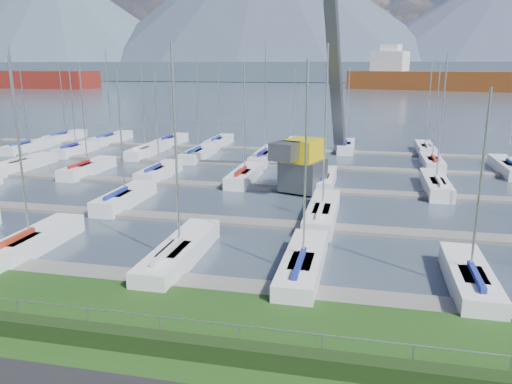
# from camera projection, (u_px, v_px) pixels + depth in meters

# --- Properties ---
(water) EXTENTS (800.00, 540.00, 0.20)m
(water) POSITION_uv_depth(u_px,v_px,m) (356.00, 85.00, 264.55)
(water) COLOR #3B4856
(hedge) EXTENTS (80.00, 0.70, 0.70)m
(hedge) POSITION_uv_depth(u_px,v_px,m) (182.00, 346.00, 17.98)
(hedge) COLOR black
(hedge) RESTS_ON grass
(fence) EXTENTS (80.00, 0.04, 0.04)m
(fence) POSITION_uv_depth(u_px,v_px,m) (185.00, 319.00, 18.15)
(fence) COLOR gray
(fence) RESTS_ON grass
(foothill) EXTENTS (900.00, 80.00, 12.00)m
(foothill) POSITION_uv_depth(u_px,v_px,m) (360.00, 71.00, 329.20)
(foothill) COLOR #465867
(foothill) RESTS_ON water
(mountains) EXTENTS (1190.00, 360.00, 115.00)m
(mountains) POSITION_uv_depth(u_px,v_px,m) (374.00, 17.00, 388.21)
(mountains) COLOR #475968
(mountains) RESTS_ON water
(docks) EXTENTS (90.00, 41.60, 0.25)m
(docks) POSITION_uv_depth(u_px,v_px,m) (291.00, 189.00, 43.10)
(docks) COLOR gray
(docks) RESTS_ON water
(crane) EXTENTS (5.53, 13.48, 22.35)m
(crane) POSITION_uv_depth(u_px,v_px,m) (311.00, 124.00, 42.07)
(crane) COLOR #515358
(crane) RESTS_ON water
(cargo_ship_mid) EXTENTS (112.24, 49.15, 21.50)m
(cargo_ship_mid) POSITION_uv_depth(u_px,v_px,m) (472.00, 82.00, 207.53)
(cargo_ship_mid) COLOR brown
(cargo_ship_mid) RESTS_ON water
(sailboat_fleet) EXTENTS (74.27, 49.19, 13.20)m
(sailboat_fleet) POSITION_uv_depth(u_px,v_px,m) (261.00, 119.00, 45.42)
(sailboat_fleet) COLOR navy
(sailboat_fleet) RESTS_ON water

